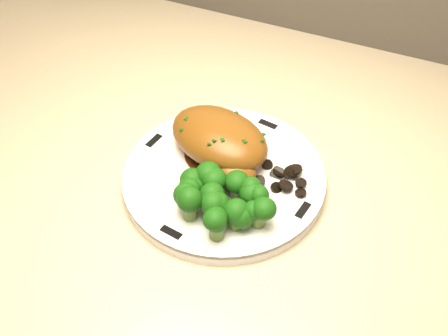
% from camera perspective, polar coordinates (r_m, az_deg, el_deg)
% --- Properties ---
extents(plate, '(0.31, 0.31, 0.02)m').
position_cam_1_polar(plate, '(0.68, -0.00, -1.07)').
color(plate, white).
rests_on(plate, counter).
extents(rim_accent_0, '(0.01, 0.03, 0.00)m').
position_cam_1_polar(rim_accent_0, '(0.64, 8.02, -4.27)').
color(rim_accent_0, black).
rests_on(rim_accent_0, plate).
extents(rim_accent_1, '(0.03, 0.01, 0.00)m').
position_cam_1_polar(rim_accent_1, '(0.74, 4.48, 4.45)').
color(rim_accent_1, black).
rests_on(rim_accent_1, plate).
extents(rim_accent_2, '(0.01, 0.03, 0.00)m').
position_cam_1_polar(rim_accent_2, '(0.72, -7.13, 2.77)').
color(rim_accent_2, black).
rests_on(rim_accent_2, plate).
extents(rim_accent_3, '(0.03, 0.01, 0.00)m').
position_cam_1_polar(rim_accent_3, '(0.62, -5.39, -6.54)').
color(rim_accent_3, black).
rests_on(rim_accent_3, plate).
extents(gravy_pool, '(0.09, 0.09, 0.00)m').
position_cam_1_polar(gravy_pool, '(0.70, -0.48, 1.52)').
color(gravy_pool, '#3A1B0A').
rests_on(gravy_pool, plate).
extents(chicken_breast, '(0.15, 0.12, 0.05)m').
position_cam_1_polar(chicken_breast, '(0.68, -0.34, 2.73)').
color(chicken_breast, brown).
rests_on(chicken_breast, plate).
extents(mushroom_pile, '(0.08, 0.06, 0.02)m').
position_cam_1_polar(mushroom_pile, '(0.67, 4.95, -0.57)').
color(mushroom_pile, black).
rests_on(mushroom_pile, plate).
extents(broccoli_florets, '(0.11, 0.09, 0.04)m').
position_cam_1_polar(broccoli_florets, '(0.62, -0.10, -3.25)').
color(broccoli_florets, olive).
rests_on(broccoli_florets, plate).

